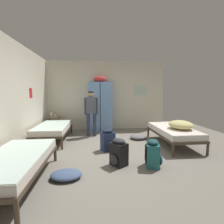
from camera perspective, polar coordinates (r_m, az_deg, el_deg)
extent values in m
plane|color=slate|center=(4.53, 0.33, -12.41)|extent=(8.31, 8.31, 0.00)
cube|color=beige|center=(6.90, -1.94, 5.42)|extent=(4.68, 0.06, 2.68)
cube|color=beige|center=(4.65, -29.33, 4.09)|extent=(0.06, 5.19, 2.68)
cube|color=#B7CCBC|center=(7.10, 9.49, 7.07)|extent=(0.55, 0.01, 0.40)
cube|color=red|center=(5.48, -25.26, 5.70)|extent=(0.01, 0.20, 0.28)
cube|color=#6B93C6|center=(6.60, -5.96, 1.74)|extent=(0.44, 0.52, 1.85)
cylinder|color=black|center=(6.32, -4.89, 2.68)|extent=(0.02, 0.03, 0.02)
cube|color=#6B93C6|center=(6.61, -1.97, 1.78)|extent=(0.44, 0.52, 1.85)
cylinder|color=black|center=(6.34, -0.72, 2.72)|extent=(0.02, 0.03, 0.02)
ellipsoid|color=red|center=(6.60, -4.03, 10.76)|extent=(0.48, 0.36, 0.22)
cylinder|color=#99704C|center=(6.70, -20.38, -4.17)|extent=(0.03, 0.03, 0.55)
cylinder|color=#99704C|center=(6.62, -17.44, -4.19)|extent=(0.03, 0.03, 0.55)
cylinder|color=#99704C|center=(6.96, -19.81, -3.77)|extent=(0.03, 0.03, 0.55)
cylinder|color=#99704C|center=(6.88, -16.98, -3.78)|extent=(0.03, 0.03, 0.55)
cube|color=#99704C|center=(6.80, -18.63, -4.66)|extent=(0.38, 0.30, 0.02)
cube|color=#99704C|center=(6.74, -18.74, -1.59)|extent=(0.38, 0.30, 0.02)
cylinder|color=#473828|center=(6.21, 19.35, -6.22)|extent=(0.06, 0.06, 0.28)
cylinder|color=#473828|center=(5.91, 11.90, -6.63)|extent=(0.06, 0.06, 0.28)
cylinder|color=#473828|center=(4.67, 29.07, -10.87)|extent=(0.06, 0.06, 0.28)
cylinder|color=#473828|center=(4.26, 19.52, -12.05)|extent=(0.06, 0.06, 0.28)
cube|color=#473828|center=(5.19, 19.49, -6.78)|extent=(0.90, 1.90, 0.06)
cube|color=silver|center=(5.16, 19.53, -5.70)|extent=(0.87, 1.84, 0.14)
cube|color=silver|center=(5.15, 19.56, -4.88)|extent=(0.86, 1.82, 0.01)
cylinder|color=#473828|center=(2.42, -28.96, -27.54)|extent=(0.06, 0.06, 0.28)
cylinder|color=#473828|center=(4.26, -29.62, -12.51)|extent=(0.06, 0.06, 0.28)
cylinder|color=#473828|center=(4.00, -18.27, -13.21)|extent=(0.06, 0.06, 0.28)
cube|color=#473828|center=(3.25, -29.57, -15.21)|extent=(0.90, 1.90, 0.06)
cube|color=silver|center=(3.22, -29.67, -13.55)|extent=(0.87, 1.84, 0.14)
cube|color=silver|center=(3.19, -29.75, -12.28)|extent=(0.86, 1.82, 0.01)
cylinder|color=#473828|center=(4.93, -26.02, -9.79)|extent=(0.06, 0.06, 0.28)
cylinder|color=#473828|center=(4.71, -16.24, -10.15)|extent=(0.06, 0.06, 0.28)
cylinder|color=#473828|center=(6.63, -20.50, -5.47)|extent=(0.06, 0.06, 0.28)
cylinder|color=#473828|center=(6.47, -13.25, -5.53)|extent=(0.06, 0.06, 0.28)
cube|color=#473828|center=(5.62, -18.80, -5.73)|extent=(0.90, 1.90, 0.06)
cube|color=silver|center=(5.60, -18.84, -4.73)|extent=(0.87, 1.84, 0.14)
cube|color=silver|center=(5.59, -18.87, -3.98)|extent=(0.86, 1.82, 0.01)
ellipsoid|color=#D1C67F|center=(5.00, 21.78, -3.93)|extent=(0.61, 0.74, 0.23)
cylinder|color=#2D334C|center=(5.84, -5.77, -4.14)|extent=(0.12, 0.12, 0.79)
cylinder|color=#2D334C|center=(5.84, -7.85, -4.16)|extent=(0.12, 0.12, 0.79)
cube|color=#474C56|center=(5.76, -6.90, 2.34)|extent=(0.33, 0.19, 0.54)
cylinder|color=#474C56|center=(5.76, -4.89, 1.98)|extent=(0.08, 0.08, 0.56)
cylinder|color=#474C56|center=(5.77, -8.89, 1.93)|extent=(0.08, 0.08, 0.56)
sphere|color=tan|center=(5.74, -6.95, 5.92)|extent=(0.19, 0.19, 0.19)
ellipsoid|color=black|center=(5.74, -6.95, 6.40)|extent=(0.18, 0.18, 0.11)
cylinder|color=white|center=(6.77, -19.39, -0.77)|extent=(0.06, 0.06, 0.17)
cylinder|color=#2666B2|center=(6.76, -19.43, 0.07)|extent=(0.04, 0.04, 0.03)
cylinder|color=beige|center=(6.68, -18.26, -0.98)|extent=(0.06, 0.06, 0.13)
cylinder|color=black|center=(6.67, -18.28, -0.29)|extent=(0.03, 0.03, 0.03)
cube|color=black|center=(3.58, 2.28, -13.71)|extent=(0.38, 0.40, 0.46)
ellipsoid|color=#2D2D33|center=(3.52, 0.42, -15.53)|extent=(0.20, 0.24, 0.20)
ellipsoid|color=#2D2D33|center=(3.50, 2.30, -9.55)|extent=(0.34, 0.36, 0.10)
cube|color=black|center=(3.72, 2.89, -12.55)|extent=(0.05, 0.05, 0.32)
cube|color=black|center=(3.60, 4.87, -13.21)|extent=(0.05, 0.05, 0.32)
cube|color=#23666B|center=(3.60, 13.28, -13.77)|extent=(0.31, 0.37, 0.46)
ellipsoid|color=#193D42|center=(3.65, 15.67, -14.96)|extent=(0.13, 0.25, 0.20)
ellipsoid|color=#193D42|center=(3.52, 13.40, -9.64)|extent=(0.28, 0.33, 0.10)
cube|color=black|center=(3.50, 11.17, -13.93)|extent=(0.03, 0.05, 0.32)
cube|color=black|center=(3.66, 11.00, -12.97)|extent=(0.03, 0.05, 0.32)
cube|color=navy|center=(4.43, -1.41, -9.73)|extent=(0.38, 0.33, 0.46)
ellipsoid|color=black|center=(4.32, -0.58, -11.29)|extent=(0.25, 0.16, 0.20)
ellipsoid|color=black|center=(4.36, -1.42, -6.32)|extent=(0.34, 0.30, 0.10)
cube|color=black|center=(4.51, -3.15, -9.14)|extent=(0.06, 0.04, 0.32)
cube|color=black|center=(4.58, -1.08, -8.90)|extent=(0.06, 0.04, 0.32)
ellipsoid|color=slate|center=(5.58, 8.60, -8.09)|extent=(0.50, 0.50, 0.14)
ellipsoid|color=#42567A|center=(3.24, -14.88, -19.38)|extent=(0.54, 0.43, 0.13)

